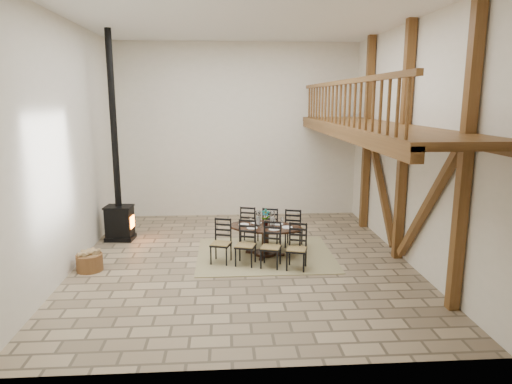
{
  "coord_description": "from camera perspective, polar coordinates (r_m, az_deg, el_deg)",
  "views": [
    {
      "loc": [
        -0.36,
        -9.32,
        3.44
      ],
      "look_at": [
        0.3,
        0.4,
        1.43
      ],
      "focal_mm": 32.0,
      "sensor_mm": 36.0,
      "label": 1
    }
  ],
  "objects": [
    {
      "name": "wood_stove",
      "position": [
        11.57,
        -16.86,
        -0.4
      ],
      "size": [
        0.71,
        0.57,
        5.0
      ],
      "rotation": [
        0.0,
        0.0,
        -0.09
      ],
      "color": "black",
      "rests_on": "ground"
    },
    {
      "name": "dining_table",
      "position": [
        10.11,
        1.06,
        -6.12
      ],
      "size": [
        2.18,
        2.23,
        1.04
      ],
      "rotation": [
        0.0,
        0.0,
        -0.3
      ],
      "color": "black",
      "rests_on": "ground"
    },
    {
      "name": "room_shell",
      "position": [
        9.46,
        5.62,
        9.02
      ],
      "size": [
        7.02,
        8.02,
        5.01
      ],
      "color": "white",
      "rests_on": "ground"
    },
    {
      "name": "rug",
      "position": [
        10.29,
        1.14,
        -7.82
      ],
      "size": [
        3.0,
        2.5,
        0.02
      ],
      "primitive_type": "cube",
      "color": "tan",
      "rests_on": "ground"
    },
    {
      "name": "log_stack",
      "position": [
        10.0,
        -20.02,
        -8.17
      ],
      "size": [
        0.44,
        0.52,
        0.34
      ],
      "rotation": [
        0.0,
        0.0,
        0.27
      ],
      "color": "#9F8159",
      "rests_on": "ground"
    },
    {
      "name": "log_basket",
      "position": [
        9.94,
        -20.09,
        -8.18
      ],
      "size": [
        0.52,
        0.52,
        0.43
      ],
      "rotation": [
        0.0,
        0.0,
        0.33
      ],
      "color": "brown",
      "rests_on": "ground"
    },
    {
      "name": "ground",
      "position": [
        9.94,
        -1.59,
        -8.59
      ],
      "size": [
        8.0,
        8.0,
        0.0
      ],
      "primitive_type": "plane",
      "color": "tan",
      "rests_on": "ground"
    }
  ]
}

